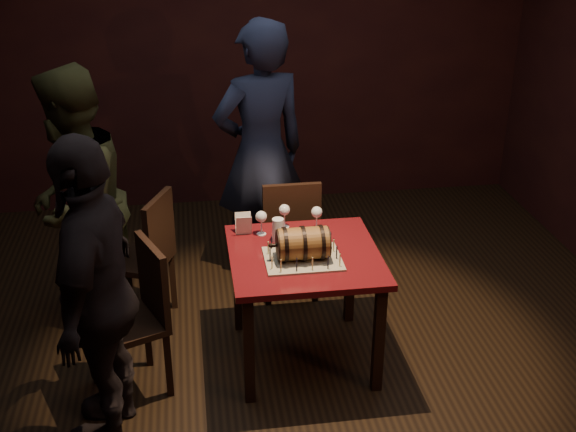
{
  "coord_description": "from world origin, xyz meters",
  "views": [
    {
      "loc": [
        -0.56,
        -3.83,
        2.79
      ],
      "look_at": [
        0.0,
        0.05,
        0.95
      ],
      "focal_mm": 45.0,
      "sensor_mm": 36.0,
      "label": 1
    }
  ],
  "objects_px": {
    "wine_glass_right": "(317,213)",
    "person_left_rear": "(76,204)",
    "chair_left_rear": "(147,252)",
    "person_left_front": "(97,295)",
    "pub_table": "(304,269)",
    "pint_of_ale": "(278,230)",
    "chair_left_front": "(139,311)",
    "chair_back": "(290,232)",
    "wine_glass_mid": "(284,211)",
    "person_back": "(261,154)",
    "barrel_cake": "(303,243)",
    "wine_glass_left": "(261,218)"
  },
  "relations": [
    {
      "from": "wine_glass_right",
      "to": "person_left_rear",
      "type": "distance_m",
      "value": 1.55
    },
    {
      "from": "chair_left_rear",
      "to": "person_left_front",
      "type": "relative_size",
      "value": 0.54
    },
    {
      "from": "wine_glass_right",
      "to": "pub_table",
      "type": "bearing_deg",
      "value": -112.92
    },
    {
      "from": "pint_of_ale",
      "to": "pub_table",
      "type": "bearing_deg",
      "value": -53.46
    },
    {
      "from": "pint_of_ale",
      "to": "chair_left_rear",
      "type": "distance_m",
      "value": 0.97
    },
    {
      "from": "chair_left_front",
      "to": "person_left_rear",
      "type": "bearing_deg",
      "value": 117.71
    },
    {
      "from": "chair_back",
      "to": "chair_left_front",
      "type": "bearing_deg",
      "value": -138.83
    },
    {
      "from": "pint_of_ale",
      "to": "person_left_front",
      "type": "xyz_separation_m",
      "value": [
        -1.02,
        -0.69,
        0.04
      ]
    },
    {
      "from": "person_left_rear",
      "to": "wine_glass_mid",
      "type": "bearing_deg",
      "value": 89.25
    },
    {
      "from": "chair_left_front",
      "to": "person_back",
      "type": "distance_m",
      "value": 1.6
    },
    {
      "from": "pub_table",
      "to": "wine_glass_mid",
      "type": "xyz_separation_m",
      "value": [
        -0.07,
        0.37,
        0.23
      ]
    },
    {
      "from": "barrel_cake",
      "to": "pint_of_ale",
      "type": "distance_m",
      "value": 0.29
    },
    {
      "from": "pub_table",
      "to": "barrel_cake",
      "type": "height_order",
      "value": "barrel_cake"
    },
    {
      "from": "barrel_cake",
      "to": "chair_left_front",
      "type": "xyz_separation_m",
      "value": [
        -0.97,
        -0.06,
        -0.34
      ]
    },
    {
      "from": "wine_glass_mid",
      "to": "person_left_front",
      "type": "height_order",
      "value": "person_left_front"
    },
    {
      "from": "wine_glass_left",
      "to": "wine_glass_right",
      "type": "xyz_separation_m",
      "value": [
        0.36,
        0.02,
        0.0
      ]
    },
    {
      "from": "wine_glass_left",
      "to": "person_left_front",
      "type": "relative_size",
      "value": 0.09
    },
    {
      "from": "pub_table",
      "to": "barrel_cake",
      "type": "distance_m",
      "value": 0.23
    },
    {
      "from": "barrel_cake",
      "to": "chair_back",
      "type": "height_order",
      "value": "barrel_cake"
    },
    {
      "from": "chair_back",
      "to": "chair_left_front",
      "type": "distance_m",
      "value": 1.34
    },
    {
      "from": "person_left_front",
      "to": "pint_of_ale",
      "type": "bearing_deg",
      "value": 134.14
    },
    {
      "from": "pint_of_ale",
      "to": "wine_glass_left",
      "type": "bearing_deg",
      "value": 131.62
    },
    {
      "from": "barrel_cake",
      "to": "chair_left_rear",
      "type": "distance_m",
      "value": 1.2
    },
    {
      "from": "wine_glass_right",
      "to": "person_back",
      "type": "height_order",
      "value": "person_back"
    },
    {
      "from": "wine_glass_mid",
      "to": "person_back",
      "type": "distance_m",
      "value": 0.78
    },
    {
      "from": "barrel_cake",
      "to": "chair_left_front",
      "type": "relative_size",
      "value": 0.38
    },
    {
      "from": "barrel_cake",
      "to": "pint_of_ale",
      "type": "xyz_separation_m",
      "value": [
        -0.11,
        0.26,
        -0.04
      ]
    },
    {
      "from": "barrel_cake",
      "to": "wine_glass_mid",
      "type": "relative_size",
      "value": 2.21
    },
    {
      "from": "wine_glass_left",
      "to": "pint_of_ale",
      "type": "distance_m",
      "value": 0.15
    },
    {
      "from": "person_back",
      "to": "wine_glass_mid",
      "type": "bearing_deg",
      "value": 77.12
    },
    {
      "from": "wine_glass_mid",
      "to": "chair_left_rear",
      "type": "bearing_deg",
      "value": 166.15
    },
    {
      "from": "wine_glass_right",
      "to": "person_left_front",
      "type": "bearing_deg",
      "value": -147.76
    },
    {
      "from": "wine_glass_mid",
      "to": "pint_of_ale",
      "type": "relative_size",
      "value": 1.07
    },
    {
      "from": "barrel_cake",
      "to": "chair_left_front",
      "type": "distance_m",
      "value": 1.03
    },
    {
      "from": "pub_table",
      "to": "person_back",
      "type": "xyz_separation_m",
      "value": [
        -0.14,
        1.14,
        0.34
      ]
    },
    {
      "from": "person_left_rear",
      "to": "person_left_front",
      "type": "bearing_deg",
      "value": 21.82
    },
    {
      "from": "pub_table",
      "to": "person_left_front",
      "type": "bearing_deg",
      "value": -156.31
    },
    {
      "from": "pint_of_ale",
      "to": "chair_left_front",
      "type": "relative_size",
      "value": 0.16
    },
    {
      "from": "barrel_cake",
      "to": "wine_glass_left",
      "type": "relative_size",
      "value": 2.21
    },
    {
      "from": "pint_of_ale",
      "to": "chair_left_rear",
      "type": "relative_size",
      "value": 0.16
    },
    {
      "from": "person_back",
      "to": "barrel_cake",
      "type": "bearing_deg",
      "value": 77.46
    },
    {
      "from": "barrel_cake",
      "to": "pint_of_ale",
      "type": "relative_size",
      "value": 2.38
    },
    {
      "from": "pub_table",
      "to": "wine_glass_right",
      "type": "bearing_deg",
      "value": 67.08
    },
    {
      "from": "pint_of_ale",
      "to": "chair_back",
      "type": "height_order",
      "value": "chair_back"
    },
    {
      "from": "barrel_cake",
      "to": "person_back",
      "type": "distance_m",
      "value": 1.23
    },
    {
      "from": "person_back",
      "to": "person_left_front",
      "type": "height_order",
      "value": "person_back"
    },
    {
      "from": "wine_glass_mid",
      "to": "chair_left_front",
      "type": "height_order",
      "value": "chair_left_front"
    },
    {
      "from": "chair_left_rear",
      "to": "wine_glass_mid",
      "type": "bearing_deg",
      "value": -13.85
    },
    {
      "from": "wine_glass_mid",
      "to": "chair_left_rear",
      "type": "distance_m",
      "value": 0.99
    },
    {
      "from": "chair_left_front",
      "to": "person_left_front",
      "type": "height_order",
      "value": "person_left_front"
    }
  ]
}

